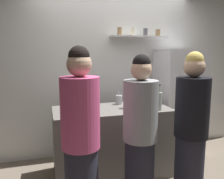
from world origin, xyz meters
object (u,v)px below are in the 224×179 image
baking_pan (139,103)px  wine_bottle_amber_glass (89,106)px  person_pink_top (81,143)px  wine_bottle_pale_glass (159,101)px  person_blonde (191,133)px  utensil_holder (119,100)px  water_bottle_plastic (128,101)px  person_grey_hoodie (140,137)px  refrigerator (178,103)px

baking_pan → wine_bottle_amber_glass: 0.88m
baking_pan → person_pink_top: 1.38m
wine_bottle_pale_glass → person_blonde: 0.65m
baking_pan → wine_bottle_pale_glass: size_ratio=1.02×
utensil_holder → person_blonde: bearing=-68.6°
person_pink_top → water_bottle_plastic: bearing=21.7°
baking_pan → wine_bottle_amber_glass: wine_bottle_amber_glass is taller
wine_bottle_amber_glass → wine_bottle_pale_glass: size_ratio=0.95×
baking_pan → person_grey_hoodie: (-0.36, -0.89, -0.13)m
wine_bottle_amber_glass → person_blonde: person_blonde is taller
refrigerator → person_grey_hoodie: (-1.15, -1.15, -0.04)m
wine_bottle_amber_glass → person_blonde: (0.95, -0.57, -0.21)m
wine_bottle_pale_glass → person_blonde: (0.06, -0.61, -0.22)m
water_bottle_plastic → person_blonde: 0.94m
person_pink_top → person_blonde: 1.13m
wine_bottle_pale_glass → person_pink_top: 1.27m
person_pink_top → wine_bottle_amber_glass: bearing=45.4°
baking_pan → utensil_holder: (-0.26, 0.13, 0.04)m
utensil_holder → person_pink_top: person_pink_top is taller
refrigerator → person_grey_hoodie: size_ratio=1.03×
person_pink_top → person_blonde: (1.13, 0.03, -0.03)m
wine_bottle_amber_glass → water_bottle_plastic: (0.56, 0.26, -0.03)m
person_grey_hoodie → water_bottle_plastic: bearing=-125.3°
person_blonde → person_pink_top: bearing=60.6°
baking_pan → person_pink_top: person_pink_top is taller
person_blonde → wine_bottle_amber_glass: bearing=28.2°
wine_bottle_amber_glass → wine_bottle_pale_glass: 0.89m
refrigerator → wine_bottle_pale_glass: size_ratio=4.95×
person_blonde → refrigerator: bearing=-57.4°
utensil_holder → water_bottle_plastic: size_ratio=0.96×
baking_pan → wine_bottle_amber_glass: (-0.78, -0.39, 0.09)m
water_bottle_plastic → person_blonde: (0.39, -0.83, -0.19)m
person_grey_hoodie → person_blonde: person_blonde is taller
refrigerator → utensil_holder: size_ratio=8.13×
water_bottle_plastic → person_blonde: bearing=-64.9°
refrigerator → person_pink_top: 2.15m
utensil_holder → person_blonde: (0.43, -1.09, -0.16)m
baking_pan → refrigerator: bearing=18.8°
utensil_holder → person_pink_top: (-0.71, -1.12, -0.13)m
refrigerator → person_pink_top: (-1.75, -1.25, 0.00)m
baking_pan → person_grey_hoodie: size_ratio=0.21×
person_pink_top → person_grey_hoodie: 0.61m
baking_pan → utensil_holder: size_ratio=1.68×
wine_bottle_pale_glass → person_grey_hoodie: size_ratio=0.21×
refrigerator → water_bottle_plastic: size_ratio=7.80×
wine_bottle_amber_glass → wine_bottle_pale_glass: wine_bottle_pale_glass is taller
baking_pan → utensil_holder: 0.29m
refrigerator → water_bottle_plastic: 1.09m
utensil_holder → wine_bottle_pale_glass: size_ratio=0.61×
wine_bottle_amber_glass → person_pink_top: size_ratio=0.19×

